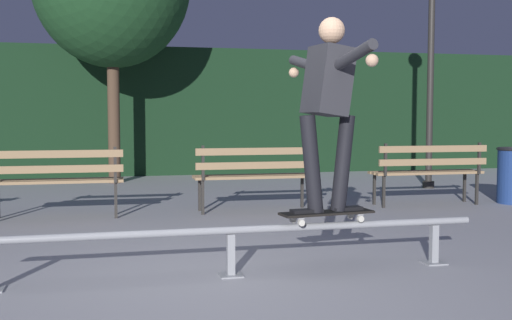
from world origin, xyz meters
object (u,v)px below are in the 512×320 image
Objects in this scene: lamp_post_right at (431,44)px; skateboard at (327,213)px; park_bench_right_center at (256,171)px; grind_rail at (231,237)px; park_bench_rightmost at (429,167)px; skateboarder at (328,97)px; park_bench_left_center at (56,175)px.

skateboard is at bearing -126.34° from lamp_post_right.
skateboard is at bearing -92.94° from park_bench_right_center.
grind_rail is 2.57× the size of park_bench_rightmost.
grind_rail is 5.18× the size of skateboard.
grind_rail is 2.65× the size of skateboarder.
lamp_post_right reaches higher than skateboard.
skateboard is 6.57m from lamp_post_right.
park_bench_right_center is 4.47m from lamp_post_right.
skateboard is at bearing 0.00° from grind_rail.
park_bench_rightmost is 0.41× the size of lamp_post_right.
skateboard is 0.20× the size of lamp_post_right.
park_bench_right_center is 0.41× the size of lamp_post_right.
park_bench_left_center reaches higher than grind_rail.
grind_rail is 4.66m from park_bench_rightmost.
grind_rail is 2.57× the size of park_bench_right_center.
skateboarder reaches higher than park_bench_left_center.
lamp_post_right is (1.06, 1.91, 1.94)m from park_bench_rightmost.
park_bench_left_center is at bearing 126.63° from skateboarder.
skateboarder is 0.40× the size of lamp_post_right.
park_bench_right_center is at bearing 73.03° from grind_rail.
skateboard is 4.10m from park_bench_rightmost.
park_bench_right_center is 1.00× the size of park_bench_rightmost.
park_bench_rightmost reaches higher than skateboard.
skateboarder is 3.99m from park_bench_left_center.
skateboard is 0.51× the size of skateboarder.
park_bench_right_center is at bearing -151.71° from lamp_post_right.
park_bench_right_center is at bearing 0.00° from park_bench_left_center.
grind_rail is at bearing -180.00° from skateboard.
skateboard is at bearing -130.21° from park_bench_rightmost.
lamp_post_right is (3.70, 5.04, 1.08)m from skateboarder.
park_bench_right_center is (0.16, 3.13, 0.07)m from skateboard.
park_bench_left_center is at bearing 180.00° from park_bench_right_center.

